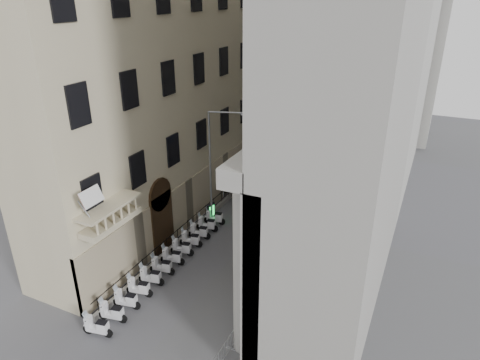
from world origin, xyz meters
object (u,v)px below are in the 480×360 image
object	(u,v)px
info_kiosk	(211,212)
pedestrian_a	(282,192)
pedestrian_b	(307,183)
scooter_0	(99,335)
street_lamp	(215,158)
security_tent	(242,169)

from	to	relation	value
info_kiosk	pedestrian_a	distance (m)	6.90
info_kiosk	pedestrian_b	xyz separation A→B (m)	(5.51, 8.47, 0.15)
scooter_0	street_lamp	bearing A→B (deg)	-11.23
street_lamp	pedestrian_b	xyz separation A→B (m)	(4.97, 8.49, -4.62)
security_tent	info_kiosk	world-z (taller)	security_tent
scooter_0	pedestrian_b	xyz separation A→B (m)	(5.03, 22.18, 0.96)
street_lamp	pedestrian_a	distance (m)	8.05
security_tent	pedestrian_a	distance (m)	4.14
street_lamp	pedestrian_b	bearing A→B (deg)	41.41
security_tent	pedestrian_a	size ratio (longest dim) A/B	1.85
scooter_0	security_tent	world-z (taller)	security_tent
security_tent	pedestrian_b	world-z (taller)	security_tent
security_tent	scooter_0	bearing A→B (deg)	-89.13
street_lamp	info_kiosk	bearing A→B (deg)	159.23
scooter_0	info_kiosk	distance (m)	13.75
security_tent	info_kiosk	size ratio (longest dim) A/B	2.35
scooter_0	pedestrian_a	distance (m)	19.67
info_kiosk	pedestrian_b	bearing A→B (deg)	68.27
scooter_0	info_kiosk	bearing A→B (deg)	-8.99
security_tent	street_lamp	bearing A→B (deg)	-86.46
security_tent	pedestrian_a	xyz separation A→B (m)	(3.84, -0.12, -1.53)
security_tent	pedestrian_a	world-z (taller)	security_tent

